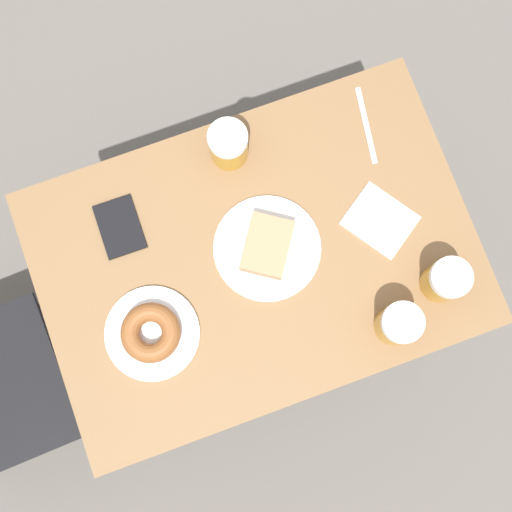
% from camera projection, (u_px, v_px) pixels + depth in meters
% --- Properties ---
extents(ground_plane, '(8.00, 8.00, 0.00)m').
position_uv_depth(ground_plane, '(256.00, 296.00, 2.31)').
color(ground_plane, '#666059').
extents(table, '(0.64, 0.95, 0.78)m').
position_uv_depth(table, '(256.00, 263.00, 1.63)').
color(table, olive).
rests_on(table, ground_plane).
extents(plate_with_cake, '(0.23, 0.23, 0.05)m').
position_uv_depth(plate_with_cake, '(267.00, 247.00, 1.53)').
color(plate_with_cake, white).
rests_on(plate_with_cake, table).
extents(plate_with_donut, '(0.20, 0.20, 0.05)m').
position_uv_depth(plate_with_donut, '(151.00, 333.00, 1.50)').
color(plate_with_donut, white).
rests_on(plate_with_donut, table).
extents(beer_mug_left, '(0.09, 0.09, 0.11)m').
position_uv_depth(beer_mug_left, '(229.00, 145.00, 1.53)').
color(beer_mug_left, '#C68C23').
rests_on(beer_mug_left, table).
extents(beer_mug_center, '(0.09, 0.09, 0.11)m').
position_uv_depth(beer_mug_center, '(398.00, 324.00, 1.47)').
color(beer_mug_center, '#C68C23').
rests_on(beer_mug_center, table).
extents(beer_mug_right, '(0.09, 0.09, 0.11)m').
position_uv_depth(beer_mug_right, '(445.00, 280.00, 1.48)').
color(beer_mug_right, '#C68C23').
rests_on(beer_mug_right, table).
extents(napkin_folded, '(0.18, 0.18, 0.00)m').
position_uv_depth(napkin_folded, '(380.00, 221.00, 1.56)').
color(napkin_folded, white).
rests_on(napkin_folded, table).
extents(fork, '(0.18, 0.04, 0.00)m').
position_uv_depth(fork, '(366.00, 125.00, 1.60)').
color(fork, silver).
rests_on(fork, table).
extents(passport_near_edge, '(0.13, 0.09, 0.01)m').
position_uv_depth(passport_near_edge, '(120.00, 227.00, 1.56)').
color(passport_near_edge, black).
rests_on(passport_near_edge, table).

